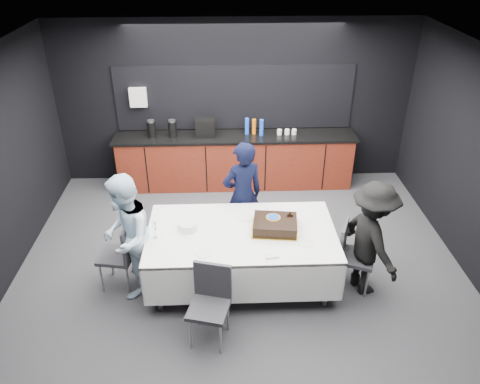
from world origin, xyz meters
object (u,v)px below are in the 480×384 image
(plate_stack, at_px, (188,226))
(chair_right, at_px, (351,251))
(cake_assembly, at_px, (275,225))
(chair_left, at_px, (122,251))
(person_right, at_px, (371,239))
(chair_near, at_px, (210,298))
(person_center, at_px, (243,196))
(person_left, at_px, (126,237))
(champagne_flute, at_px, (154,226))
(party_table, at_px, (242,241))

(plate_stack, height_order, chair_right, chair_right)
(cake_assembly, bearing_deg, chair_left, -178.87)
(chair_left, xyz_separation_m, person_right, (3.05, -0.18, 0.23))
(cake_assembly, distance_m, chair_near, 1.25)
(person_center, relative_size, person_left, 1.00)
(chair_left, xyz_separation_m, person_left, (0.10, -0.09, 0.27))
(plate_stack, relative_size, chair_right, 0.26)
(champagne_flute, distance_m, person_left, 0.37)
(cake_assembly, height_order, person_left, person_left)
(person_left, bearing_deg, person_right, 87.74)
(plate_stack, height_order, chair_near, chair_near)
(chair_near, bearing_deg, cake_assembly, 49.34)
(plate_stack, distance_m, chair_near, 1.05)
(party_table, height_order, chair_near, chair_near)
(party_table, height_order, cake_assembly, cake_assembly)
(champagne_flute, bearing_deg, person_center, 39.46)
(person_right, bearing_deg, person_left, 69.77)
(champagne_flute, xyz_separation_m, chair_left, (-0.44, 0.07, -0.40))
(chair_left, bearing_deg, party_table, 0.47)
(chair_left, bearing_deg, chair_near, -38.46)
(chair_near, bearing_deg, chair_right, 24.05)
(person_left, bearing_deg, chair_right, 89.14)
(plate_stack, xyz_separation_m, champagne_flute, (-0.38, -0.16, 0.11))
(plate_stack, bearing_deg, person_right, -6.81)
(plate_stack, distance_m, champagne_flute, 0.43)
(party_table, bearing_deg, cake_assembly, 3.51)
(person_center, height_order, person_left, person_left)
(cake_assembly, relative_size, chair_left, 0.67)
(cake_assembly, relative_size, chair_near, 0.67)
(champagne_flute, relative_size, person_center, 0.14)
(cake_assembly, relative_size, person_center, 0.39)
(plate_stack, bearing_deg, chair_left, -174.15)
(chair_right, bearing_deg, person_left, 179.54)
(cake_assembly, distance_m, person_left, 1.81)
(party_table, bearing_deg, chair_near, -112.78)
(chair_right, bearing_deg, person_center, 144.51)
(cake_assembly, xyz_separation_m, chair_left, (-1.90, -0.04, -0.32))
(chair_near, distance_m, person_left, 1.32)
(champagne_flute, xyz_separation_m, person_center, (1.09, 0.90, -0.13))
(plate_stack, xyz_separation_m, chair_near, (0.29, -0.97, -0.30))
(cake_assembly, height_order, person_right, person_right)
(chair_left, bearing_deg, person_left, -40.57)
(person_center, bearing_deg, chair_left, 7.94)
(party_table, xyz_separation_m, chair_left, (-1.49, -0.01, -0.11))
(person_center, bearing_deg, person_left, 12.05)
(cake_assembly, distance_m, chair_right, 1.01)
(chair_right, height_order, chair_near, same)
(chair_right, bearing_deg, chair_left, 177.85)
(champagne_flute, bearing_deg, person_right, -2.41)
(chair_right, height_order, person_right, person_right)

